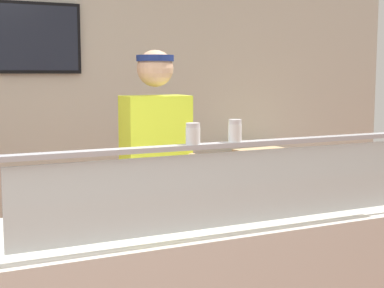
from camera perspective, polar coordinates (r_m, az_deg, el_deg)
shop_rear_unit at (r=4.82m, az=-11.92°, el=3.67°), size 6.48×0.13×2.70m
sneeze_guard at (r=2.39m, az=3.81°, el=-3.12°), size 1.91×0.06×0.39m
pizza_tray at (r=2.73m, az=-1.25°, el=-6.95°), size 0.41×0.41×0.04m
pizza_server at (r=2.72m, az=-0.51°, el=-6.52°), size 0.08×0.28×0.01m
parmesan_shaker at (r=2.29m, az=0.10°, el=0.89°), size 0.06×0.06×0.09m
pepper_flake_shaker at (r=2.38m, az=4.29°, el=1.18°), size 0.06×0.06×0.09m
worker_figure at (r=3.36m, az=-3.49°, el=-3.64°), size 0.41×0.50×1.76m
prep_shelf at (r=5.17m, az=7.73°, el=-6.64°), size 0.70×0.55×0.82m
pizza_box_stack at (r=5.08m, az=7.79°, el=-1.39°), size 0.51×0.50×0.13m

